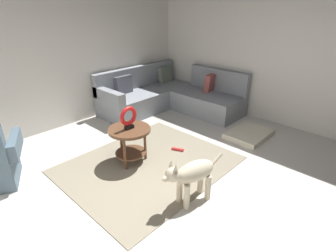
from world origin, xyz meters
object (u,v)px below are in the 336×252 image
(sectional_couch, at_px, (169,97))
(side_table, at_px, (130,136))
(dog_bed_mat, at_px, (249,134))
(dog_toy_rope, at_px, (178,149))
(torus_sculpture, at_px, (128,117))
(dog, at_px, (192,175))

(sectional_couch, xyz_separation_m, side_table, (-1.96, -1.06, 0.12))
(sectional_couch, height_order, dog_bed_mat, sectional_couch)
(dog_bed_mat, relative_size, dog_toy_rope, 4.08)
(sectional_couch, bearing_deg, dog_bed_mat, -90.36)
(side_table, height_order, dog_bed_mat, side_table)
(dog_bed_mat, bearing_deg, torus_sculpture, 155.80)
(side_table, bearing_deg, dog_toy_rope, -23.04)
(dog, relative_size, dog_toy_rope, 4.25)
(dog, distance_m, dog_toy_rope, 1.24)
(sectional_couch, xyz_separation_m, torus_sculpture, (-1.96, -1.06, 0.42))
(dog, bearing_deg, sectional_couch, -28.33)
(dog_bed_mat, height_order, dog, dog)
(dog_bed_mat, xyz_separation_m, dog, (-2.03, -0.31, 0.33))
(torus_sculpture, distance_m, dog, 1.24)
(side_table, bearing_deg, dog, -93.84)
(side_table, relative_size, dog_bed_mat, 0.75)
(dog_bed_mat, bearing_deg, dog_toy_rope, 155.15)
(sectional_couch, bearing_deg, dog, -132.20)
(torus_sculpture, relative_size, dog_toy_rope, 1.66)
(sectional_couch, height_order, torus_sculpture, sectional_couch)
(sectional_couch, distance_m, side_table, 2.23)
(sectional_couch, height_order, dog_toy_rope, sectional_couch)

